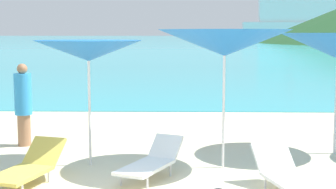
{
  "coord_description": "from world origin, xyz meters",
  "views": [
    {
      "loc": [
        0.64,
        -6.92,
        2.28
      ],
      "look_at": [
        0.42,
        2.07,
        1.2
      ],
      "focal_mm": 54.47,
      "sensor_mm": 36.0,
      "label": 1
    }
  ],
  "objects_px": {
    "umbrella_3": "(224,43)",
    "lounge_chair_5": "(151,161)",
    "cruise_ship": "(307,19)",
    "lounge_chair_0": "(28,167)",
    "umbrella_2": "(88,51)",
    "beachgoer_1": "(23,103)",
    "lounge_chair_3": "(289,175)"
  },
  "relations": [
    {
      "from": "umbrella_3",
      "to": "lounge_chair_5",
      "type": "bearing_deg",
      "value": -150.55
    },
    {
      "from": "cruise_ship",
      "to": "lounge_chair_0",
      "type": "bearing_deg",
      "value": -101.72
    },
    {
      "from": "cruise_ship",
      "to": "umbrella_2",
      "type": "bearing_deg",
      "value": -101.61
    },
    {
      "from": "lounge_chair_5",
      "to": "beachgoer_1",
      "type": "xyz_separation_m",
      "value": [
        -2.73,
        2.29,
        0.61
      ]
    },
    {
      "from": "umbrella_3",
      "to": "lounge_chair_0",
      "type": "xyz_separation_m",
      "value": [
        -3.05,
        -1.02,
        -1.86
      ]
    },
    {
      "from": "umbrella_2",
      "to": "umbrella_3",
      "type": "bearing_deg",
      "value": -2.79
    },
    {
      "from": "lounge_chair_0",
      "to": "cruise_ship",
      "type": "relative_size",
      "value": 0.03
    },
    {
      "from": "umbrella_2",
      "to": "cruise_ship",
      "type": "distance_m",
      "value": 229.89
    },
    {
      "from": "umbrella_3",
      "to": "cruise_ship",
      "type": "bearing_deg",
      "value": 75.93
    },
    {
      "from": "umbrella_2",
      "to": "beachgoer_1",
      "type": "xyz_separation_m",
      "value": [
        -1.62,
        1.51,
        -1.1
      ]
    },
    {
      "from": "umbrella_3",
      "to": "lounge_chair_5",
      "type": "xyz_separation_m",
      "value": [
        -1.19,
        -0.67,
        -1.85
      ]
    },
    {
      "from": "lounge_chair_0",
      "to": "lounge_chair_5",
      "type": "xyz_separation_m",
      "value": [
        1.86,
        0.35,
        0.0
      ]
    },
    {
      "from": "umbrella_2",
      "to": "beachgoer_1",
      "type": "relative_size",
      "value": 1.29
    },
    {
      "from": "umbrella_2",
      "to": "cruise_ship",
      "type": "relative_size",
      "value": 0.04
    },
    {
      "from": "lounge_chair_3",
      "to": "lounge_chair_5",
      "type": "distance_m",
      "value": 2.15
    },
    {
      "from": "umbrella_3",
      "to": "lounge_chair_0",
      "type": "height_order",
      "value": "umbrella_3"
    },
    {
      "from": "umbrella_2",
      "to": "lounge_chair_3",
      "type": "distance_m",
      "value": 3.87
    },
    {
      "from": "umbrella_3",
      "to": "cruise_ship",
      "type": "relative_size",
      "value": 0.04
    },
    {
      "from": "umbrella_2",
      "to": "lounge_chair_5",
      "type": "relative_size",
      "value": 1.39
    },
    {
      "from": "umbrella_2",
      "to": "umbrella_3",
      "type": "xyz_separation_m",
      "value": [
        2.3,
        -0.11,
        0.14
      ]
    },
    {
      "from": "lounge_chair_0",
      "to": "lounge_chair_3",
      "type": "height_order",
      "value": "lounge_chair_3"
    },
    {
      "from": "umbrella_2",
      "to": "lounge_chair_5",
      "type": "height_order",
      "value": "umbrella_2"
    },
    {
      "from": "lounge_chair_0",
      "to": "umbrella_3",
      "type": "bearing_deg",
      "value": 34.42
    },
    {
      "from": "lounge_chair_0",
      "to": "lounge_chair_3",
      "type": "xyz_separation_m",
      "value": [
        3.86,
        -0.41,
        0.01
      ]
    },
    {
      "from": "lounge_chair_0",
      "to": "lounge_chair_5",
      "type": "relative_size",
      "value": 1.02
    },
    {
      "from": "umbrella_2",
      "to": "lounge_chair_3",
      "type": "height_order",
      "value": "umbrella_2"
    },
    {
      "from": "umbrella_2",
      "to": "lounge_chair_0",
      "type": "xyz_separation_m",
      "value": [
        -0.75,
        -1.14,
        -1.72
      ]
    },
    {
      "from": "beachgoer_1",
      "to": "lounge_chair_3",
      "type": "bearing_deg",
      "value": 157.16
    },
    {
      "from": "umbrella_2",
      "to": "beachgoer_1",
      "type": "bearing_deg",
      "value": 137.05
    },
    {
      "from": "umbrella_2",
      "to": "beachgoer_1",
      "type": "distance_m",
      "value": 2.47
    },
    {
      "from": "lounge_chair_0",
      "to": "cruise_ship",
      "type": "distance_m",
      "value": 231.23
    },
    {
      "from": "beachgoer_1",
      "to": "cruise_ship",
      "type": "relative_size",
      "value": 0.03
    }
  ]
}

